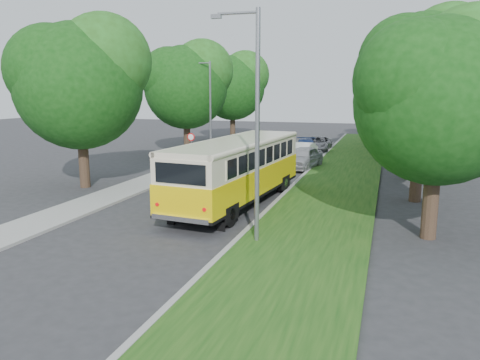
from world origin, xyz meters
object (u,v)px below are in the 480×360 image
(lamppost_near, at_px, (255,120))
(lamppost_far, at_px, (209,106))
(car_silver, at_px, (303,158))
(car_grey, at_px, (317,144))
(vintage_bus, at_px, (237,172))
(car_white, at_px, (302,152))
(car_blue, at_px, (305,147))

(lamppost_near, height_order, lamppost_far, lamppost_near)
(car_silver, bearing_deg, car_grey, 102.64)
(vintage_bus, xyz_separation_m, car_grey, (0.69, 20.89, -0.93))
(lamppost_near, xyz_separation_m, car_silver, (-1.21, 16.48, -3.60))
(lamppost_near, xyz_separation_m, car_white, (-1.93, 19.98, -3.68))
(lamppost_far, bearing_deg, car_white, 12.00)
(car_blue, xyz_separation_m, car_grey, (0.54, 2.97, -0.02))
(lamppost_far, bearing_deg, car_blue, 34.41)
(car_white, distance_m, car_grey, 6.10)
(car_blue, bearing_deg, car_grey, 71.01)
(lamppost_far, relative_size, car_white, 1.80)
(car_grey, bearing_deg, vintage_bus, -92.24)
(vintage_bus, bearing_deg, car_silver, 89.84)
(lamppost_far, bearing_deg, car_silver, -14.71)
(vintage_bus, relative_size, car_grey, 2.26)
(vintage_bus, bearing_deg, car_grey, 93.59)
(lamppost_near, relative_size, car_blue, 1.74)
(lamppost_far, height_order, car_blue, lamppost_far)
(car_grey, bearing_deg, car_blue, -100.73)
(lamppost_far, height_order, vintage_bus, lamppost_far)
(car_white, bearing_deg, lamppost_far, -161.50)
(lamppost_near, xyz_separation_m, car_blue, (-2.18, 23.11, -3.70))
(vintage_bus, relative_size, car_white, 2.55)
(lamppost_near, bearing_deg, car_grey, 93.58)
(vintage_bus, bearing_deg, lamppost_near, -60.41)
(car_silver, height_order, car_white, car_silver)
(car_grey, bearing_deg, lamppost_far, -134.17)
(lamppost_far, distance_m, car_white, 7.92)
(vintage_bus, xyz_separation_m, car_blue, (0.15, 17.92, -0.91))
(lamppost_far, xyz_separation_m, car_blue, (6.73, 4.61, -3.45))
(lamppost_far, height_order, car_white, lamppost_far)
(lamppost_far, relative_size, vintage_bus, 0.71)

